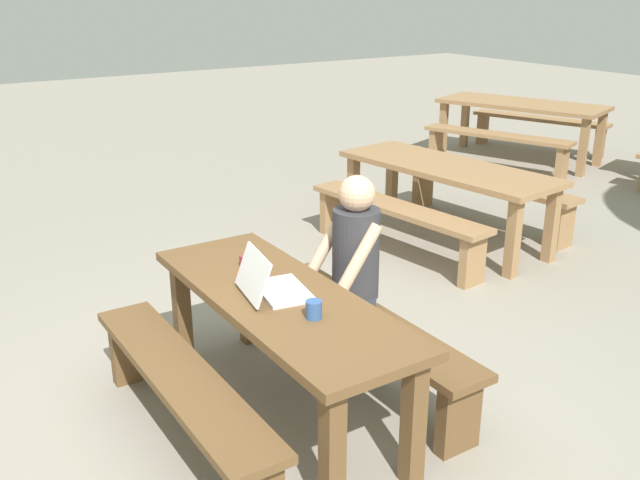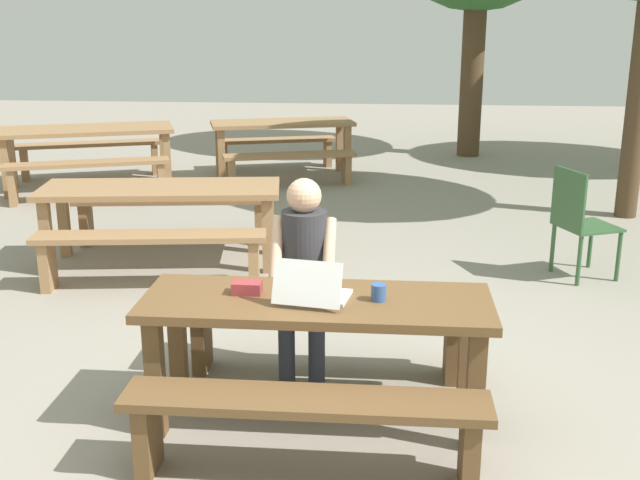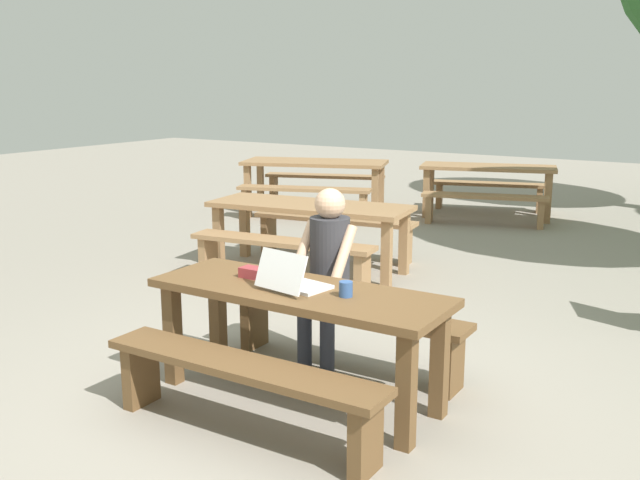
{
  "view_description": "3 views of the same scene",
  "coord_description": "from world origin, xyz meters",
  "px_view_note": "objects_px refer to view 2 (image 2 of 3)",
  "views": [
    {
      "loc": [
        2.93,
        -1.65,
        2.25
      ],
      "look_at": [
        -0.0,
        0.25,
        0.96
      ],
      "focal_mm": 39.7,
      "sensor_mm": 36.0,
      "label": 1
    },
    {
      "loc": [
        0.36,
        -3.89,
        2.19
      ],
      "look_at": [
        -0.0,
        0.25,
        0.96
      ],
      "focal_mm": 44.18,
      "sensor_mm": 36.0,
      "label": 2
    },
    {
      "loc": [
        2.32,
        -3.5,
        1.95
      ],
      "look_at": [
        -0.0,
        0.25,
        0.96
      ],
      "focal_mm": 40.65,
      "sensor_mm": 36.0,
      "label": 3
    }
  ],
  "objects_px": {
    "laptop": "(312,291)",
    "picnic_table_front": "(316,319)",
    "picnic_table_mid": "(161,198)",
    "picnic_table_distant": "(87,136)",
    "coffee_mug": "(379,292)",
    "plastic_chair": "(579,221)",
    "picnic_table_rear": "(282,130)",
    "small_pouch": "(247,288)",
    "person_seated": "(304,266)"
  },
  "relations": [
    {
      "from": "picnic_table_front",
      "to": "picnic_table_mid",
      "type": "distance_m",
      "value": 3.09
    },
    {
      "from": "small_pouch",
      "to": "plastic_chair",
      "type": "xyz_separation_m",
      "value": [
        2.34,
        2.54,
        -0.25
      ]
    },
    {
      "from": "picnic_table_front",
      "to": "laptop",
      "type": "distance_m",
      "value": 0.18
    },
    {
      "from": "plastic_chair",
      "to": "picnic_table_distant",
      "type": "height_order",
      "value": "plastic_chair"
    },
    {
      "from": "person_seated",
      "to": "picnic_table_rear",
      "type": "relative_size",
      "value": 0.62
    },
    {
      "from": "laptop",
      "to": "small_pouch",
      "type": "distance_m",
      "value": 0.37
    },
    {
      "from": "person_seated",
      "to": "plastic_chair",
      "type": "height_order",
      "value": "person_seated"
    },
    {
      "from": "plastic_chair",
      "to": "picnic_table_rear",
      "type": "relative_size",
      "value": 0.47
    },
    {
      "from": "plastic_chair",
      "to": "picnic_table_rear",
      "type": "xyz_separation_m",
      "value": [
        -3.01,
        3.91,
        0.13
      ]
    },
    {
      "from": "laptop",
      "to": "picnic_table_front",
      "type": "bearing_deg",
      "value": -105.83
    },
    {
      "from": "person_seated",
      "to": "picnic_table_mid",
      "type": "distance_m",
      "value": 2.58
    },
    {
      "from": "laptop",
      "to": "picnic_table_distant",
      "type": "bearing_deg",
      "value": -49.39
    },
    {
      "from": "coffee_mug",
      "to": "plastic_chair",
      "type": "distance_m",
      "value": 3.06
    },
    {
      "from": "person_seated",
      "to": "picnic_table_rear",
      "type": "xyz_separation_m",
      "value": [
        -0.92,
        5.96,
        -0.09
      ]
    },
    {
      "from": "laptop",
      "to": "coffee_mug",
      "type": "distance_m",
      "value": 0.35
    },
    {
      "from": "picnic_table_rear",
      "to": "picnic_table_mid",
      "type": "bearing_deg",
      "value": -114.3
    },
    {
      "from": "coffee_mug",
      "to": "picnic_table_mid",
      "type": "bearing_deg",
      "value": 126.27
    },
    {
      "from": "coffee_mug",
      "to": "picnic_table_distant",
      "type": "xyz_separation_m",
      "value": [
        -3.71,
        5.56,
        -0.1
      ]
    },
    {
      "from": "coffee_mug",
      "to": "picnic_table_distant",
      "type": "distance_m",
      "value": 6.69
    },
    {
      "from": "picnic_table_distant",
      "to": "coffee_mug",
      "type": "bearing_deg",
      "value": -75.78
    },
    {
      "from": "laptop",
      "to": "plastic_chair",
      "type": "relative_size",
      "value": 0.44
    },
    {
      "from": "small_pouch",
      "to": "picnic_table_distant",
      "type": "distance_m",
      "value": 6.28
    },
    {
      "from": "laptop",
      "to": "picnic_table_distant",
      "type": "xyz_separation_m",
      "value": [
        -3.36,
        5.61,
        -0.11
      ]
    },
    {
      "from": "picnic_table_rear",
      "to": "picnic_table_distant",
      "type": "relative_size",
      "value": 0.88
    },
    {
      "from": "picnic_table_front",
      "to": "picnic_table_rear",
      "type": "distance_m",
      "value": 6.58
    },
    {
      "from": "picnic_table_front",
      "to": "coffee_mug",
      "type": "xyz_separation_m",
      "value": [
        0.33,
        0.0,
        0.16
      ]
    },
    {
      "from": "picnic_table_front",
      "to": "small_pouch",
      "type": "height_order",
      "value": "small_pouch"
    },
    {
      "from": "coffee_mug",
      "to": "picnic_table_mid",
      "type": "distance_m",
      "value": 3.27
    },
    {
      "from": "picnic_table_rear",
      "to": "small_pouch",
      "type": "bearing_deg",
      "value": -100.14
    },
    {
      "from": "picnic_table_distant",
      "to": "person_seated",
      "type": "bearing_deg",
      "value": -76.58
    },
    {
      "from": "small_pouch",
      "to": "picnic_table_distant",
      "type": "bearing_deg",
      "value": 118.53
    },
    {
      "from": "picnic_table_distant",
      "to": "small_pouch",
      "type": "bearing_deg",
      "value": -80.94
    },
    {
      "from": "picnic_table_rear",
      "to": "plastic_chair",
      "type": "bearing_deg",
      "value": -68.47
    },
    {
      "from": "picnic_table_mid",
      "to": "person_seated",
      "type": "bearing_deg",
      "value": -62.15
    },
    {
      "from": "picnic_table_mid",
      "to": "picnic_table_distant",
      "type": "distance_m",
      "value": 3.42
    },
    {
      "from": "small_pouch",
      "to": "plastic_chair",
      "type": "distance_m",
      "value": 3.46
    },
    {
      "from": "laptop",
      "to": "picnic_table_rear",
      "type": "relative_size",
      "value": 0.21
    },
    {
      "from": "picnic_table_front",
      "to": "picnic_table_rear",
      "type": "relative_size",
      "value": 0.94
    },
    {
      "from": "laptop",
      "to": "small_pouch",
      "type": "xyz_separation_m",
      "value": [
        -0.36,
        0.09,
        -0.03
      ]
    },
    {
      "from": "picnic_table_front",
      "to": "small_pouch",
      "type": "xyz_separation_m",
      "value": [
        -0.38,
        0.05,
        0.15
      ]
    },
    {
      "from": "small_pouch",
      "to": "picnic_table_mid",
      "type": "relative_size",
      "value": 0.07
    },
    {
      "from": "plastic_chair",
      "to": "picnic_table_mid",
      "type": "bearing_deg",
      "value": 66.7
    },
    {
      "from": "plastic_chair",
      "to": "picnic_table_distant",
      "type": "distance_m",
      "value": 6.12
    },
    {
      "from": "picnic_table_front",
      "to": "plastic_chair",
      "type": "xyz_separation_m",
      "value": [
        1.96,
        2.59,
        -0.1
      ]
    },
    {
      "from": "coffee_mug",
      "to": "plastic_chair",
      "type": "bearing_deg",
      "value": 57.71
    },
    {
      "from": "picnic_table_front",
      "to": "picnic_table_mid",
      "type": "bearing_deg",
      "value": 121.31
    },
    {
      "from": "small_pouch",
      "to": "coffee_mug",
      "type": "xyz_separation_m",
      "value": [
        0.71,
        -0.04,
        0.01
      ]
    },
    {
      "from": "picnic_table_mid",
      "to": "coffee_mug",
      "type": "bearing_deg",
      "value": -60.97
    },
    {
      "from": "picnic_table_rear",
      "to": "picnic_table_distant",
      "type": "height_order",
      "value": "picnic_table_distant"
    },
    {
      "from": "coffee_mug",
      "to": "picnic_table_rear",
      "type": "xyz_separation_m",
      "value": [
        -1.38,
        6.49,
        -0.13
      ]
    }
  ]
}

